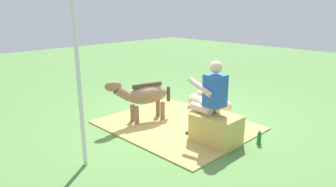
% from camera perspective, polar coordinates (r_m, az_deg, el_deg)
% --- Properties ---
extents(ground_plane, '(24.00, 24.00, 0.00)m').
position_cam_1_polar(ground_plane, '(6.19, 2.46, -4.90)').
color(ground_plane, '#568442').
extents(hay_patch, '(2.68, 2.20, 0.02)m').
position_cam_1_polar(hay_patch, '(5.91, 1.65, -5.82)').
color(hay_patch, tan).
rests_on(hay_patch, ground).
extents(hay_bale, '(0.74, 0.53, 0.49)m').
position_cam_1_polar(hay_bale, '(5.17, 8.79, -6.48)').
color(hay_bale, tan).
rests_on(hay_bale, ground).
extents(person_seated, '(0.68, 0.45, 1.37)m').
position_cam_1_polar(person_seated, '(5.10, 7.60, -0.61)').
color(person_seated, beige).
rests_on(person_seated, ground).
extents(pony_standing, '(0.56, 1.32, 0.89)m').
position_cam_1_polar(pony_standing, '(5.96, -4.58, -0.35)').
color(pony_standing, '#8C6B4C').
rests_on(pony_standing, ground).
extents(pony_lying, '(1.36, 0.58, 0.42)m').
position_cam_1_polar(pony_lying, '(6.64, 6.80, -1.82)').
color(pony_lying, beige).
rests_on(pony_lying, ground).
extents(soda_bottle, '(0.07, 0.07, 0.25)m').
position_cam_1_polar(soda_bottle, '(5.33, 16.39, -7.71)').
color(soda_bottle, '#197233').
rests_on(soda_bottle, ground).
extents(tent_pole_left, '(0.06, 0.06, 2.39)m').
position_cam_1_polar(tent_pole_left, '(4.29, -15.99, 1.78)').
color(tent_pole_left, silver).
rests_on(tent_pole_left, ground).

